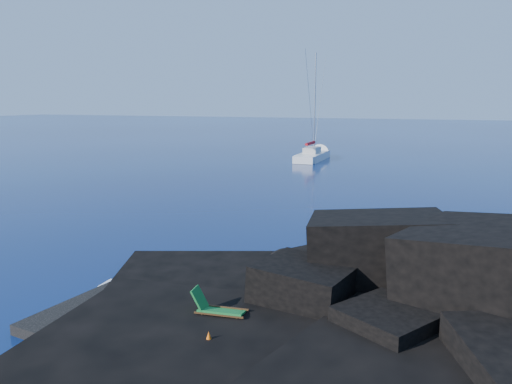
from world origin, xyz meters
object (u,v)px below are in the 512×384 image
sailboat (313,160)px  deck_chair (222,305)px  sunbather (184,304)px  marker_cone (209,340)px

sailboat → deck_chair: 47.79m
sailboat → sunbather: sailboat is taller
sunbather → marker_cone: size_ratio=3.50×
deck_chair → sunbather: 1.69m
deck_chair → marker_cone: size_ratio=3.31×
deck_chair → sunbather: deck_chair is taller
marker_cone → sunbather: bearing=134.2°
sunbather → deck_chair: bearing=-22.4°
deck_chair → marker_cone: 1.76m
sunbather → marker_cone: 2.90m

